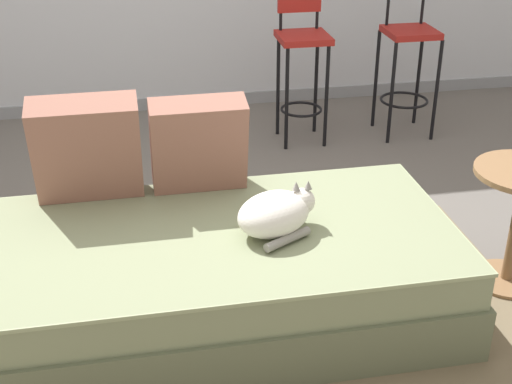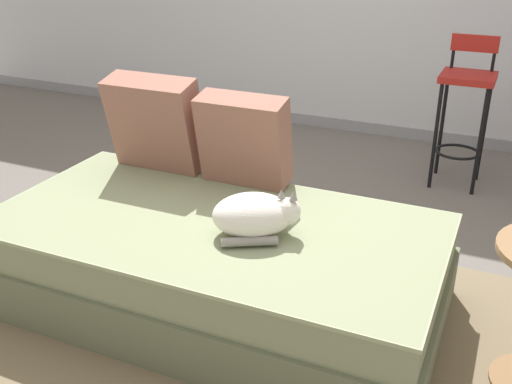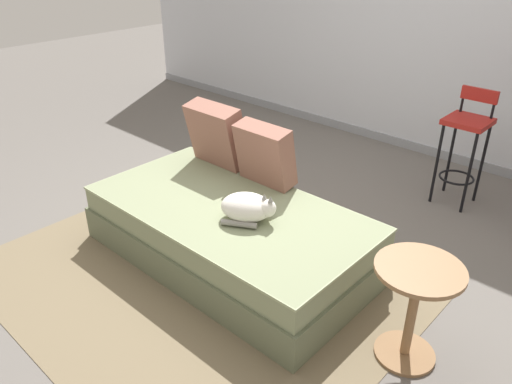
{
  "view_description": "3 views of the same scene",
  "coord_description": "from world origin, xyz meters",
  "px_view_note": "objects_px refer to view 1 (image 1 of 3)",
  "views": [
    {
      "loc": [
        -0.34,
        -2.89,
        1.87
      ],
      "look_at": [
        0.15,
        -0.3,
        0.53
      ],
      "focal_mm": 50.0,
      "sensor_mm": 36.0,
      "label": 1
    },
    {
      "loc": [
        1.09,
        -2.37,
        1.55
      ],
      "look_at": [
        0.15,
        -0.3,
        0.53
      ],
      "focal_mm": 42.0,
      "sensor_mm": 36.0,
      "label": 2
    },
    {
      "loc": [
        2.05,
        -2.36,
        2.01
      ],
      "look_at": [
        0.15,
        -0.3,
        0.53
      ],
      "focal_mm": 35.0,
      "sensor_mm": 36.0,
      "label": 3
    }
  ],
  "objects_px": {
    "couch": "(225,273)",
    "bar_stool_by_doorway": "(408,53)",
    "cat": "(276,213)",
    "bar_stool_near_window": "(302,57)",
    "throw_pillow_middle": "(199,144)",
    "throw_pillow_corner": "(87,148)"
  },
  "relations": [
    {
      "from": "couch",
      "to": "bar_stool_by_doorway",
      "type": "relative_size",
      "value": 1.93
    },
    {
      "from": "couch",
      "to": "bar_stool_near_window",
      "type": "height_order",
      "value": "bar_stool_near_window"
    },
    {
      "from": "throw_pillow_middle",
      "to": "cat",
      "type": "bearing_deg",
      "value": -59.59
    },
    {
      "from": "couch",
      "to": "bar_stool_by_doorway",
      "type": "xyz_separation_m",
      "value": [
        1.5,
        1.84,
        0.35
      ]
    },
    {
      "from": "couch",
      "to": "cat",
      "type": "distance_m",
      "value": 0.36
    },
    {
      "from": "cat",
      "to": "bar_stool_by_doorway",
      "type": "bearing_deg",
      "value": 55.55
    },
    {
      "from": "bar_stool_near_window",
      "to": "bar_stool_by_doorway",
      "type": "xyz_separation_m",
      "value": [
        0.72,
        -0.0,
        -0.01
      ]
    },
    {
      "from": "throw_pillow_middle",
      "to": "bar_stool_by_doorway",
      "type": "bearing_deg",
      "value": 42.84
    },
    {
      "from": "throw_pillow_corner",
      "to": "bar_stool_near_window",
      "type": "xyz_separation_m",
      "value": [
        1.31,
        1.44,
        -0.08
      ]
    },
    {
      "from": "cat",
      "to": "bar_stool_by_doorway",
      "type": "relative_size",
      "value": 0.4
    },
    {
      "from": "bar_stool_near_window",
      "to": "bar_stool_by_doorway",
      "type": "relative_size",
      "value": 0.93
    },
    {
      "from": "throw_pillow_middle",
      "to": "bar_stool_by_doorway",
      "type": "relative_size",
      "value": 0.44
    },
    {
      "from": "cat",
      "to": "bar_stool_near_window",
      "type": "relative_size",
      "value": 0.43
    },
    {
      "from": "throw_pillow_middle",
      "to": "cat",
      "type": "height_order",
      "value": "throw_pillow_middle"
    },
    {
      "from": "throw_pillow_middle",
      "to": "bar_stool_by_doorway",
      "type": "distance_m",
      "value": 2.11
    },
    {
      "from": "bar_stool_near_window",
      "to": "bar_stool_by_doorway",
      "type": "height_order",
      "value": "bar_stool_by_doorway"
    },
    {
      "from": "cat",
      "to": "throw_pillow_middle",
      "type": "bearing_deg",
      "value": 120.41
    },
    {
      "from": "throw_pillow_corner",
      "to": "bar_stool_near_window",
      "type": "distance_m",
      "value": 1.95
    },
    {
      "from": "couch",
      "to": "throw_pillow_corner",
      "type": "xyz_separation_m",
      "value": [
        -0.53,
        0.41,
        0.44
      ]
    },
    {
      "from": "throw_pillow_corner",
      "to": "throw_pillow_middle",
      "type": "distance_m",
      "value": 0.48
    },
    {
      "from": "throw_pillow_middle",
      "to": "cat",
      "type": "relative_size",
      "value": 1.11
    },
    {
      "from": "throw_pillow_corner",
      "to": "cat",
      "type": "bearing_deg",
      "value": -30.65
    }
  ]
}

